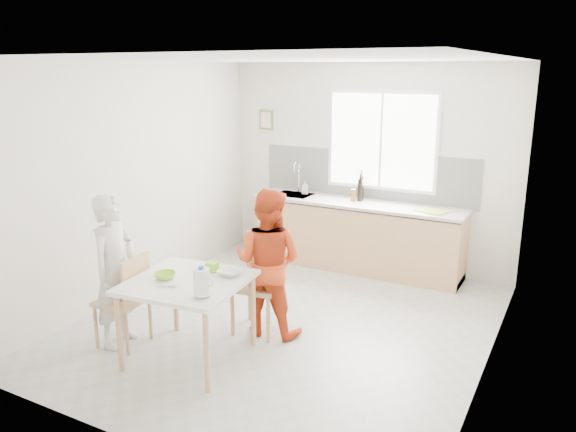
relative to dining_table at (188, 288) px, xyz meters
The scene contains 21 objects.
ground 1.35m from the dining_table, 67.14° to the left, with size 4.50×4.50×0.00m, color #B7B7B2.
room_shell 1.50m from the dining_table, 67.14° to the left, with size 4.50×4.50×4.50m.
window 3.50m from the dining_table, 78.85° to the left, with size 1.50×0.06×1.30m.
backsplash 3.38m from the dining_table, 82.26° to the left, with size 3.00×0.02×0.65m, color white.
picture_frame 3.68m from the dining_table, 108.46° to the left, with size 0.22×0.03×0.28m.
kitchen_counter 3.06m from the dining_table, 81.60° to the left, with size 2.84×0.64×1.37m.
dining_table is the anchor object (origin of this frame).
chair_left 0.71m from the dining_table, behind, with size 0.46×0.46×0.91m.
chair_far 0.91m from the dining_table, 73.10° to the left, with size 0.50×0.50×0.99m.
person_white 0.80m from the dining_table, behind, with size 0.54×0.36×1.49m, color silver.
person_red 0.90m from the dining_table, 65.83° to the left, with size 0.73×0.57×1.50m, color #DA421B.
bowl_green 0.23m from the dining_table, 159.88° to the right, with size 0.19×0.19×0.06m, color #98D932.
bowl_white 0.40m from the dining_table, 45.89° to the left, with size 0.22×0.22×0.05m, color white.
milk_jug 0.48m from the dining_table, 34.81° to the right, with size 0.19×0.14×0.25m.
green_box 0.32m from the dining_table, 76.43° to the left, with size 0.10×0.10×0.09m, color #86D731.
spoon 0.25m from the dining_table, 103.90° to the right, with size 0.01×0.01×0.16m, color #A5A5AA.
cutting_board 3.30m from the dining_table, 63.92° to the left, with size 0.35×0.25×0.01m, color #A6D230.
wine_bottle_a 3.23m from the dining_table, 82.25° to the left, with size 0.07×0.07×0.32m, color black.
wine_bottle_b 3.13m from the dining_table, 81.52° to the left, with size 0.07×0.07×0.30m, color black.
jar_amber 3.06m from the dining_table, 82.84° to the left, with size 0.06×0.06×0.16m, color brown.
soap_bottle 3.18m from the dining_table, 97.01° to the left, with size 0.08×0.08×0.18m, color #999999.
Camera 1 is at (2.59, -4.80, 2.61)m, focal length 35.00 mm.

